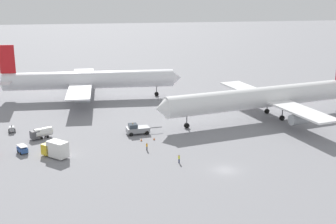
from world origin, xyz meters
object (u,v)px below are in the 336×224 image
Objects in this scene: gse_catering_truck_tall at (55,149)px; ground_crew_marshaller_foreground at (179,159)px; pushback_tug at (137,129)px; gse_fuel_bowser_stubby at (41,133)px; gse_baggage_cart_near_cluster at (22,149)px; airliner_being_pushed at (265,97)px; airliner_at_gate_left at (88,80)px; traffic_cone_nose_left at (154,139)px; ground_crew_ramp_agent_by_cones at (147,146)px; gse_gpu_cart_small at (12,129)px; traffic_cone_nose_right at (141,140)px.

gse_catering_truck_tall is 3.49× the size of ground_crew_marshaller_foreground.
gse_fuel_bowser_stubby is at bearing -179.81° from pushback_tug.
gse_fuel_bowser_stubby reaches higher than ground_crew_marshaller_foreground.
ground_crew_marshaller_foreground is (28.61, -19.16, -0.45)m from gse_fuel_bowser_stubby.
airliner_being_pushed is at bearing 16.52° from gse_baggage_cart_near_cluster.
airliner_being_pushed reaches higher than gse_fuel_bowser_stubby.
airliner_at_gate_left is 93.20× the size of traffic_cone_nose_left.
ground_crew_ramp_agent_by_cones is 2.72× the size of traffic_cone_nose_left.
gse_catering_truck_tall is 25.33m from ground_crew_marshaller_foreground.
gse_gpu_cart_small is at bearing -119.66° from airliner_at_gate_left.
airliner_at_gate_left is 49.31m from ground_crew_ramp_agent_by_cones.
airliner_being_pushed is 34.98m from pushback_tug.
ground_crew_marshaller_foreground reaches higher than ground_crew_ramp_agent_by_cones.
gse_baggage_cart_near_cluster is 1.93× the size of ground_crew_ramp_agent_by_cones.
ground_crew_ramp_agent_by_cones is (1.15, -11.18, -0.34)m from pushback_tug.
gse_gpu_cart_small is at bearing 151.30° from ground_crew_ramp_agent_by_cones.
traffic_cone_nose_left is at bearing 102.83° from ground_crew_marshaller_foreground.
traffic_cone_nose_right is at bearing -172.90° from traffic_cone_nose_left.
ground_crew_marshaller_foreground is 14.83m from traffic_cone_nose_left.
pushback_tug is 21.68m from gse_catering_truck_tall.
airliner_at_gate_left is at bearing 105.26° from ground_crew_ramp_agent_by_cones.
airliner_being_pushed reaches higher than gse_gpu_cart_small.
traffic_cone_nose_right is (0.51, -5.15, -0.91)m from pushback_tug.
gse_baggage_cart_near_cluster is at bearing -105.90° from airliner_at_gate_left.
ground_crew_ramp_agent_by_cones is (-32.60, -19.27, -4.74)m from airliner_being_pushed.
traffic_cone_nose_right is at bearing 113.81° from ground_crew_marshaller_foreground.
ground_crew_ramp_agent_by_cones is 2.72× the size of traffic_cone_nose_right.
ground_crew_ramp_agent_by_cones is at bearing -28.70° from gse_gpu_cart_small.
gse_catering_truck_tall is at bearing -57.26° from gse_gpu_cart_small.
ground_crew_marshaller_foreground is at bearing -66.19° from traffic_cone_nose_right.
gse_fuel_bowser_stubby is 2.20× the size of gse_gpu_cart_small.
gse_baggage_cart_near_cluster reaches higher than traffic_cone_nose_right.
traffic_cone_nose_left is at bearing 7.10° from traffic_cone_nose_right.
gse_catering_truck_tall reaches higher than gse_fuel_bowser_stubby.
gse_baggage_cart_near_cluster is 25.56m from traffic_cone_nose_right.
traffic_cone_nose_right is (18.20, 7.38, -1.48)m from gse_catering_truck_tall.
airliner_at_gate_left is at bearing 60.34° from gse_gpu_cart_small.
pushback_tug is at bearing 0.19° from gse_fuel_bowser_stubby.
airliner_at_gate_left is 53.49m from airliner_being_pushed.
ground_crew_marshaller_foreground is 15.40m from traffic_cone_nose_right.
pushback_tug is at bearing 95.64° from traffic_cone_nose_right.
traffic_cone_nose_left is 2.94m from traffic_cone_nose_right.
airliner_being_pushed is at bearing 13.47° from pushback_tug.
ground_crew_marshaller_foreground is (35.98, -24.70, 0.09)m from gse_gpu_cart_small.
gse_gpu_cart_small is at bearing 122.74° from gse_catering_truck_tall.
gse_gpu_cart_small is at bearing -177.62° from airliner_being_pushed.
traffic_cone_nose_right is (29.77, -10.62, -0.52)m from gse_gpu_cart_small.
airliner_being_pushed is 55.55m from gse_catering_truck_tall.
airliner_being_pushed reaches higher than traffic_cone_nose_right.
gse_catering_truck_tall is 18.91m from ground_crew_ramp_agent_by_cones.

